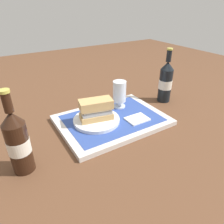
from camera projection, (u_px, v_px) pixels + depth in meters
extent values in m
plane|color=brown|center=(112.00, 122.00, 0.88)|extent=(3.00, 3.00, 0.00)
cube|color=silver|center=(112.00, 120.00, 0.88)|extent=(0.44, 0.32, 0.02)
cube|color=#2D4793|center=(112.00, 118.00, 0.87)|extent=(0.38, 0.27, 0.00)
cylinder|color=white|center=(97.00, 120.00, 0.85)|extent=(0.19, 0.19, 0.01)
cube|color=tan|center=(96.00, 116.00, 0.84)|extent=(0.14, 0.09, 0.02)
cube|color=#9EA3A8|center=(96.00, 112.00, 0.83)|extent=(0.13, 0.08, 0.02)
cube|color=silver|center=(96.00, 109.00, 0.82)|extent=(0.12, 0.07, 0.01)
sphere|color=#47932D|center=(108.00, 105.00, 0.83)|extent=(0.04, 0.04, 0.04)
cube|color=tan|center=(96.00, 104.00, 0.81)|extent=(0.14, 0.09, 0.04)
cylinder|color=silver|center=(119.00, 106.00, 0.96)|extent=(0.06, 0.06, 0.01)
cylinder|color=silver|center=(119.00, 103.00, 0.96)|extent=(0.01, 0.01, 0.02)
cylinder|color=silver|center=(119.00, 91.00, 0.93)|extent=(0.06, 0.06, 0.09)
cylinder|color=gold|center=(119.00, 95.00, 0.94)|extent=(0.06, 0.06, 0.06)
cylinder|color=white|center=(120.00, 88.00, 0.92)|extent=(0.05, 0.05, 0.01)
cube|color=white|center=(137.00, 119.00, 0.86)|extent=(0.09, 0.07, 0.01)
cylinder|color=black|center=(165.00, 86.00, 1.03)|extent=(0.06, 0.06, 0.17)
cylinder|color=silver|center=(165.00, 84.00, 1.03)|extent=(0.07, 0.07, 0.05)
cone|color=black|center=(168.00, 66.00, 0.98)|extent=(0.06, 0.06, 0.04)
cylinder|color=black|center=(169.00, 56.00, 0.96)|extent=(0.02, 0.02, 0.05)
cylinder|color=#BFB74C|center=(170.00, 49.00, 0.95)|extent=(0.03, 0.03, 0.01)
cylinder|color=black|center=(19.00, 148.00, 0.60)|extent=(0.06, 0.06, 0.17)
cylinder|color=silver|center=(19.00, 146.00, 0.60)|extent=(0.07, 0.07, 0.05)
cone|color=black|center=(11.00, 118.00, 0.55)|extent=(0.06, 0.06, 0.04)
cylinder|color=black|center=(7.00, 102.00, 0.53)|extent=(0.02, 0.02, 0.05)
cylinder|color=#BFB74C|center=(4.00, 91.00, 0.52)|extent=(0.03, 0.03, 0.01)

